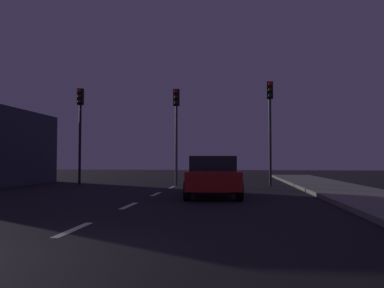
{
  "coord_description": "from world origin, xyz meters",
  "views": [
    {
      "loc": [
        3.07,
        -4.4,
        1.33
      ],
      "look_at": [
        0.78,
        15.86,
        2.2
      ],
      "focal_mm": 35.41,
      "sensor_mm": 36.0,
      "label": 1
    }
  ],
  "objects": [
    {
      "name": "traffic_signal_right",
      "position": [
        4.91,
        15.53,
        3.77
      ],
      "size": [
        0.32,
        0.38,
        5.43
      ],
      "color": "#2D2D30",
      "rests_on": "ground_plane"
    },
    {
      "name": "traffic_signal_center",
      "position": [
        -0.03,
        15.53,
        3.59
      ],
      "size": [
        0.32,
        0.38,
        5.14
      ],
      "color": "#4C4C51",
      "rests_on": "ground_plane"
    },
    {
      "name": "lane_stripe_third",
      "position": [
        0.0,
        6.4,
        0.0
      ],
      "size": [
        0.16,
        1.6,
        0.01
      ],
      "primitive_type": "cube",
      "color": "silver",
      "rests_on": "ground_plane"
    },
    {
      "name": "lane_stripe_second",
      "position": [
        0.0,
        2.6,
        0.0
      ],
      "size": [
        0.16,
        1.6,
        0.01
      ],
      "primitive_type": "cube",
      "color": "silver",
      "rests_on": "ground_plane"
    },
    {
      "name": "traffic_signal_left",
      "position": [
        -5.39,
        15.53,
        3.68
      ],
      "size": [
        0.32,
        0.38,
        5.28
      ],
      "color": "black",
      "rests_on": "ground_plane"
    },
    {
      "name": "lane_stripe_fourth",
      "position": [
        0.0,
        10.2,
        0.0
      ],
      "size": [
        0.16,
        1.6,
        0.01
      ],
      "primitive_type": "cube",
      "color": "silver",
      "rests_on": "ground_plane"
    },
    {
      "name": "car_stopped_ahead",
      "position": [
        2.25,
        9.46,
        0.75
      ],
      "size": [
        2.21,
        4.16,
        1.48
      ],
      "color": "#B21919",
      "rests_on": "ground_plane"
    },
    {
      "name": "lane_stripe_fifth",
      "position": [
        0.0,
        14.0,
        0.0
      ],
      "size": [
        0.16,
        1.6,
        0.01
      ],
      "primitive_type": "cube",
      "color": "silver",
      "rests_on": "ground_plane"
    },
    {
      "name": "street_lamp_right",
      "position": [
        7.47,
        7.19,
        4.49
      ],
      "size": [
        2.14,
        0.36,
        7.46
      ],
      "color": "#2D2D30",
      "rests_on": "ground_plane"
    },
    {
      "name": "ground_plane",
      "position": [
        0.0,
        7.0,
        0.0
      ],
      "size": [
        80.0,
        80.0,
        0.0
      ],
      "primitive_type": "plane",
      "color": "black"
    }
  ]
}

